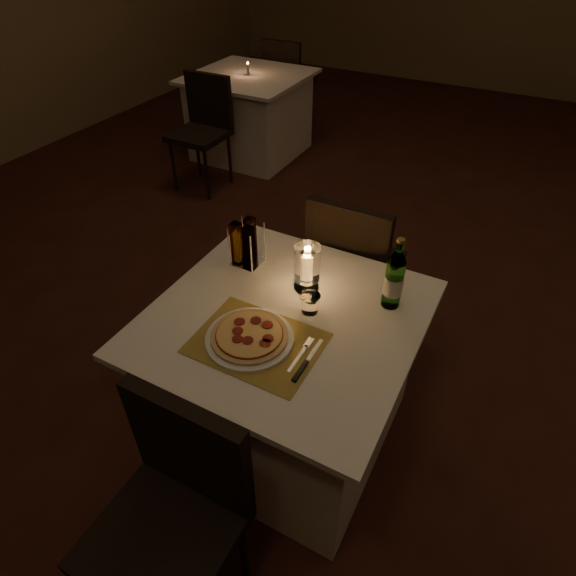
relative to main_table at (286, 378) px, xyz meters
The scene contains 17 objects.
floor 0.94m from the main_table, 74.67° to the left, with size 8.00×10.00×0.02m, color #411C15.
main_table is the anchor object (origin of this frame).
chair_near 0.74m from the main_table, 90.00° to the right, with size 0.42×0.42×0.90m.
chair_far 0.74m from the main_table, 90.00° to the left, with size 0.42×0.42×0.90m.
placemat 0.41m from the main_table, 96.34° to the right, with size 0.45×0.34×0.00m, color #AE8D3C.
plate 0.42m from the main_table, 105.52° to the right, with size 0.32×0.32×0.01m, color white.
pizza 0.44m from the main_table, 105.47° to the right, with size 0.28×0.28×0.02m.
fork 0.43m from the main_table, 45.27° to the right, with size 0.02×0.18×0.00m.
knife 0.46m from the main_table, 49.01° to the right, with size 0.02×0.22×0.01m.
tumbler 0.42m from the main_table, 41.13° to the left, with size 0.08×0.08×0.08m, color white, non-canonical shape.
water_bottle 0.64m from the main_table, 36.81° to the left, with size 0.07×0.07×0.31m.
hurricane_candle 0.52m from the main_table, 90.90° to the left, with size 0.11×0.11×0.20m.
cruet_caddy 0.60m from the main_table, 144.94° to the left, with size 0.12×0.12×0.21m.
neighbor_table_left 3.21m from the main_table, 124.24° to the left, with size 1.00×1.00×0.74m.
neighbor_chair_la 2.66m from the main_table, 132.94° to the left, with size 0.42×0.42×0.90m.
neighbor_chair_lb 3.83m from the main_table, 118.21° to the left, with size 0.42×0.42×0.90m.
neighbor_candle_left 3.24m from the main_table, 124.24° to the left, with size 0.03×0.03×0.11m.
Camera 1 is at (0.42, -2.03, 1.99)m, focal length 30.00 mm.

